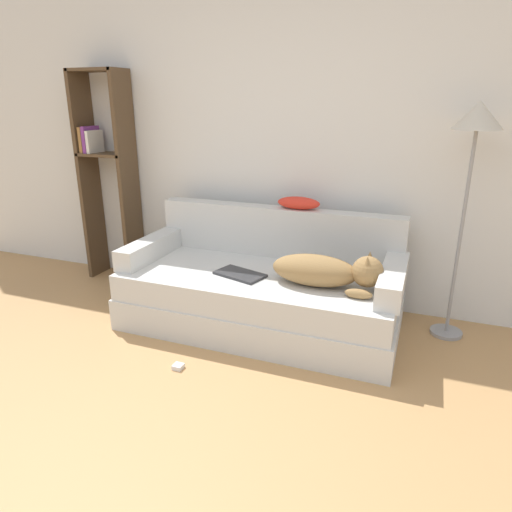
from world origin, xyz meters
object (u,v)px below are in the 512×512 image
(bookshelf, at_px, (106,168))
(power_adapter, at_px, (178,367))
(laptop, at_px, (240,274))
(throw_pillow, at_px, (299,203))
(couch, at_px, (261,299))
(dog, at_px, (326,271))
(floor_lamp, at_px, (475,138))

(bookshelf, relative_size, power_adapter, 29.99)
(laptop, height_order, throw_pillow, throw_pillow)
(throw_pillow, bearing_deg, couch, -110.61)
(dog, distance_m, throw_pillow, 0.68)
(dog, relative_size, throw_pillow, 2.24)
(throw_pillow, height_order, power_adapter, throw_pillow)
(laptop, relative_size, floor_lamp, 0.24)
(couch, xyz_separation_m, floor_lamp, (1.28, 0.34, 1.15))
(dog, bearing_deg, floor_lamp, 28.83)
(couch, relative_size, bookshelf, 1.07)
(throw_pillow, relative_size, floor_lamp, 0.21)
(dog, bearing_deg, bookshelf, 165.41)
(couch, relative_size, floor_lamp, 1.24)
(bookshelf, bearing_deg, throw_pillow, -1.66)
(dog, xyz_separation_m, power_adapter, (-0.76, -0.63, -0.51))
(floor_lamp, bearing_deg, bookshelf, 177.77)
(laptop, relative_size, bookshelf, 0.21)
(laptop, xyz_separation_m, floor_lamp, (1.39, 0.46, 0.93))
(dog, height_order, throw_pillow, throw_pillow)
(floor_lamp, bearing_deg, dog, -151.17)
(throw_pillow, bearing_deg, floor_lamp, -3.11)
(dog, xyz_separation_m, bookshelf, (-2.10, 0.55, 0.48))
(couch, height_order, power_adapter, couch)
(laptop, bearing_deg, power_adapter, -87.85)
(throw_pillow, xyz_separation_m, floor_lamp, (1.13, -0.06, 0.51))
(dog, distance_m, floor_lamp, 1.22)
(couch, distance_m, throw_pillow, 0.77)
(dog, distance_m, bookshelf, 2.22)
(bookshelf, relative_size, floor_lamp, 1.16)
(throw_pillow, distance_m, bookshelf, 1.77)
(bookshelf, xyz_separation_m, power_adapter, (1.34, -1.18, -0.99))
(throw_pillow, bearing_deg, dog, -55.82)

